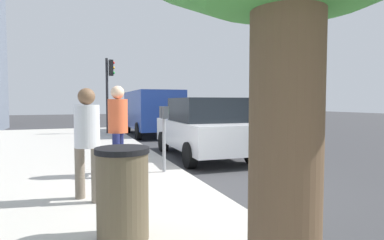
{
  "coord_description": "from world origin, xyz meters",
  "views": [
    {
      "loc": [
        -5.29,
        2.25,
        1.65
      ],
      "look_at": [
        0.97,
        -0.08,
        1.27
      ],
      "focal_mm": 29.64,
      "sensor_mm": 36.0,
      "label": 1
    }
  ],
  "objects_px": {
    "pedestrian_bystander": "(87,135)",
    "parked_sedan_near": "(203,127)",
    "parking_meter": "(164,125)",
    "trash_bin": "(123,193)",
    "traffic_signal": "(109,83)",
    "pedestrian_at_meter": "(118,122)",
    "parked_van_far": "(152,110)"
  },
  "relations": [
    {
      "from": "traffic_signal",
      "to": "pedestrian_at_meter",
      "type": "bearing_deg",
      "value": 175.22
    },
    {
      "from": "pedestrian_bystander",
      "to": "parked_van_far",
      "type": "bearing_deg",
      "value": 34.15
    },
    {
      "from": "parking_meter",
      "to": "trash_bin",
      "type": "bearing_deg",
      "value": 156.88
    },
    {
      "from": "pedestrian_at_meter",
      "to": "parked_sedan_near",
      "type": "relative_size",
      "value": 0.41
    },
    {
      "from": "pedestrian_bystander",
      "to": "traffic_signal",
      "type": "xyz_separation_m",
      "value": [
        10.71,
        -1.42,
        1.42
      ]
    },
    {
      "from": "parking_meter",
      "to": "trash_bin",
      "type": "height_order",
      "value": "parking_meter"
    },
    {
      "from": "parking_meter",
      "to": "parked_sedan_near",
      "type": "relative_size",
      "value": 0.32
    },
    {
      "from": "parked_van_far",
      "to": "parking_meter",
      "type": "bearing_deg",
      "value": 168.52
    },
    {
      "from": "parking_meter",
      "to": "parked_sedan_near",
      "type": "bearing_deg",
      "value": -39.84
    },
    {
      "from": "pedestrian_bystander",
      "to": "parked_sedan_near",
      "type": "xyz_separation_m",
      "value": [
        3.66,
        -3.42,
        -0.26
      ]
    },
    {
      "from": "parked_van_far",
      "to": "parked_sedan_near",
      "type": "bearing_deg",
      "value": 179.98
    },
    {
      "from": "pedestrian_bystander",
      "to": "trash_bin",
      "type": "distance_m",
      "value": 1.68
    },
    {
      "from": "parking_meter",
      "to": "parked_van_far",
      "type": "xyz_separation_m",
      "value": [
        8.89,
        -1.81,
        0.09
      ]
    },
    {
      "from": "pedestrian_bystander",
      "to": "parked_sedan_near",
      "type": "bearing_deg",
      "value": 9.33
    },
    {
      "from": "pedestrian_bystander",
      "to": "trash_bin",
      "type": "relative_size",
      "value": 1.7
    },
    {
      "from": "pedestrian_bystander",
      "to": "trash_bin",
      "type": "bearing_deg",
      "value": -116.84
    },
    {
      "from": "parked_van_far",
      "to": "traffic_signal",
      "type": "bearing_deg",
      "value": 80.9
    },
    {
      "from": "parked_sedan_near",
      "to": "pedestrian_bystander",
      "type": "bearing_deg",
      "value": 136.97
    },
    {
      "from": "pedestrian_at_meter",
      "to": "parked_sedan_near",
      "type": "height_order",
      "value": "pedestrian_at_meter"
    },
    {
      "from": "parking_meter",
      "to": "traffic_signal",
      "type": "height_order",
      "value": "traffic_signal"
    },
    {
      "from": "trash_bin",
      "to": "parking_meter",
      "type": "bearing_deg",
      "value": -23.12
    },
    {
      "from": "parking_meter",
      "to": "traffic_signal",
      "type": "xyz_separation_m",
      "value": [
        9.21,
        0.19,
        1.41
      ]
    },
    {
      "from": "trash_bin",
      "to": "parked_van_far",
      "type": "bearing_deg",
      "value": -14.61
    },
    {
      "from": "pedestrian_bystander",
      "to": "parked_van_far",
      "type": "distance_m",
      "value": 10.94
    },
    {
      "from": "pedestrian_at_meter",
      "to": "parked_sedan_near",
      "type": "bearing_deg",
      "value": 55.96
    },
    {
      "from": "pedestrian_at_meter",
      "to": "parked_van_far",
      "type": "relative_size",
      "value": 0.35
    },
    {
      "from": "trash_bin",
      "to": "pedestrian_bystander",
      "type": "bearing_deg",
      "value": 10.79
    },
    {
      "from": "pedestrian_at_meter",
      "to": "parked_van_far",
      "type": "distance_m",
      "value": 9.26
    },
    {
      "from": "pedestrian_at_meter",
      "to": "pedestrian_bystander",
      "type": "xyz_separation_m",
      "value": [
        -1.56,
        0.66,
        -0.09
      ]
    },
    {
      "from": "parking_meter",
      "to": "pedestrian_at_meter",
      "type": "bearing_deg",
      "value": 86.42
    },
    {
      "from": "parking_meter",
      "to": "parked_van_far",
      "type": "distance_m",
      "value": 9.08
    },
    {
      "from": "parked_van_far",
      "to": "trash_bin",
      "type": "distance_m",
      "value": 12.39
    }
  ]
}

